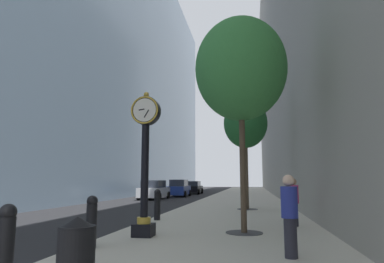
{
  "coord_description": "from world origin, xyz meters",
  "views": [
    {
      "loc": [
        4.13,
        -2.39,
        1.7
      ],
      "look_at": [
        0.96,
        15.65,
        4.35
      ],
      "focal_mm": 31.46,
      "sensor_mm": 36.0,
      "label": 1
    }
  ],
  "objects_px": {
    "street_tree_mid_near": "(245,124)",
    "pedestrian_walking": "(290,213)",
    "bollard_nearest": "(6,242)",
    "trash_bin": "(76,254)",
    "pedestrian_by_clock": "(294,201)",
    "car_blue_near": "(179,188)",
    "street_clock": "(145,155)",
    "car_white_far": "(154,190)",
    "bollard_fourth": "(157,204)",
    "car_black_mid": "(193,188)",
    "bollard_second": "(92,220)",
    "street_tree_near": "(241,69)"
  },
  "relations": [
    {
      "from": "street_tree_mid_near",
      "to": "pedestrian_walking",
      "type": "height_order",
      "value": "street_tree_mid_near"
    },
    {
      "from": "bollard_nearest",
      "to": "trash_bin",
      "type": "relative_size",
      "value": 1.14
    },
    {
      "from": "pedestrian_by_clock",
      "to": "car_blue_near",
      "type": "bearing_deg",
      "value": 111.64
    },
    {
      "from": "street_clock",
      "to": "car_blue_near",
      "type": "bearing_deg",
      "value": 99.9
    },
    {
      "from": "street_clock",
      "to": "car_white_far",
      "type": "height_order",
      "value": "street_clock"
    },
    {
      "from": "bollard_fourth",
      "to": "car_black_mid",
      "type": "bearing_deg",
      "value": 96.88
    },
    {
      "from": "pedestrian_by_clock",
      "to": "car_white_far",
      "type": "xyz_separation_m",
      "value": [
        -9.99,
        17.06,
        -0.18
      ]
    },
    {
      "from": "bollard_fourth",
      "to": "street_tree_mid_near",
      "type": "xyz_separation_m",
      "value": [
        3.45,
        5.48,
        4.03
      ]
    },
    {
      "from": "trash_bin",
      "to": "car_white_far",
      "type": "bearing_deg",
      "value": 103.93
    },
    {
      "from": "bollard_nearest",
      "to": "street_clock",
      "type": "bearing_deg",
      "value": 81.3
    },
    {
      "from": "car_white_far",
      "to": "street_tree_mid_near",
      "type": "bearing_deg",
      "value": -51.95
    },
    {
      "from": "bollard_nearest",
      "to": "pedestrian_by_clock",
      "type": "relative_size",
      "value": 0.74
    },
    {
      "from": "bollard_second",
      "to": "bollard_fourth",
      "type": "bearing_deg",
      "value": 90.0
    },
    {
      "from": "street_clock",
      "to": "car_white_far",
      "type": "relative_size",
      "value": 0.94
    },
    {
      "from": "bollard_fourth",
      "to": "pedestrian_walking",
      "type": "height_order",
      "value": "pedestrian_walking"
    },
    {
      "from": "street_tree_mid_near",
      "to": "pedestrian_walking",
      "type": "xyz_separation_m",
      "value": [
        1.01,
        -11.33,
        -3.78
      ]
    },
    {
      "from": "bollard_second",
      "to": "pedestrian_walking",
      "type": "distance_m",
      "value": 4.48
    },
    {
      "from": "street_tree_near",
      "to": "pedestrian_by_clock",
      "type": "bearing_deg",
      "value": 46.93
    },
    {
      "from": "street_clock",
      "to": "pedestrian_by_clock",
      "type": "relative_size",
      "value": 2.56
    },
    {
      "from": "street_tree_mid_near",
      "to": "pedestrian_by_clock",
      "type": "relative_size",
      "value": 3.75
    },
    {
      "from": "street_tree_near",
      "to": "car_white_far",
      "type": "distance_m",
      "value": 21.06
    },
    {
      "from": "car_white_far",
      "to": "trash_bin",
      "type": "bearing_deg",
      "value": -76.07
    },
    {
      "from": "bollard_nearest",
      "to": "pedestrian_by_clock",
      "type": "xyz_separation_m",
      "value": [
        5.12,
        7.47,
        0.22
      ]
    },
    {
      "from": "pedestrian_walking",
      "to": "car_white_far",
      "type": "xyz_separation_m",
      "value": [
        -9.33,
        21.96,
        -0.22
      ]
    },
    {
      "from": "bollard_fourth",
      "to": "pedestrian_walking",
      "type": "relative_size",
      "value": 0.72
    },
    {
      "from": "pedestrian_walking",
      "to": "car_white_far",
      "type": "relative_size",
      "value": 0.38
    },
    {
      "from": "street_tree_near",
      "to": "car_black_mid",
      "type": "xyz_separation_m",
      "value": [
        -6.88,
        31.1,
        -4.42
      ]
    },
    {
      "from": "car_blue_near",
      "to": "street_clock",
      "type": "bearing_deg",
      "value": -80.1
    },
    {
      "from": "trash_bin",
      "to": "car_blue_near",
      "type": "distance_m",
      "value": 30.27
    },
    {
      "from": "bollard_nearest",
      "to": "car_blue_near",
      "type": "distance_m",
      "value": 29.89
    },
    {
      "from": "pedestrian_walking",
      "to": "car_black_mid",
      "type": "xyz_separation_m",
      "value": [
        -7.89,
        34.22,
        -0.26
      ]
    },
    {
      "from": "bollard_second",
      "to": "pedestrian_walking",
      "type": "xyz_separation_m",
      "value": [
        4.46,
        -0.24,
        0.26
      ]
    },
    {
      "from": "car_blue_near",
      "to": "pedestrian_by_clock",
      "type": "bearing_deg",
      "value": -68.36
    },
    {
      "from": "street_tree_mid_near",
      "to": "car_blue_near",
      "type": "distance_m",
      "value": 17.75
    },
    {
      "from": "street_clock",
      "to": "car_black_mid",
      "type": "relative_size",
      "value": 0.92
    },
    {
      "from": "bollard_second",
      "to": "car_white_far",
      "type": "relative_size",
      "value": 0.27
    },
    {
      "from": "street_clock",
      "to": "trash_bin",
      "type": "xyz_separation_m",
      "value": [
        0.57,
        -4.77,
        -1.73
      ]
    },
    {
      "from": "street_tree_near",
      "to": "pedestrian_walking",
      "type": "bearing_deg",
      "value": -72.1
    },
    {
      "from": "car_blue_near",
      "to": "car_white_far",
      "type": "height_order",
      "value": "car_blue_near"
    },
    {
      "from": "pedestrian_by_clock",
      "to": "car_blue_near",
      "type": "xyz_separation_m",
      "value": [
        -8.8,
        22.19,
        -0.15
      ]
    },
    {
      "from": "street_clock",
      "to": "street_tree_mid_near",
      "type": "xyz_separation_m",
      "value": [
        2.75,
        9.33,
        2.39
      ]
    },
    {
      "from": "pedestrian_walking",
      "to": "street_clock",
      "type": "bearing_deg",
      "value": 151.95
    },
    {
      "from": "bollard_second",
      "to": "trash_bin",
      "type": "height_order",
      "value": "bollard_second"
    },
    {
      "from": "pedestrian_by_clock",
      "to": "pedestrian_walking",
      "type": "bearing_deg",
      "value": -97.69
    },
    {
      "from": "street_clock",
      "to": "bollard_fourth",
      "type": "bearing_deg",
      "value": 100.31
    },
    {
      "from": "pedestrian_walking",
      "to": "street_tree_mid_near",
      "type": "bearing_deg",
      "value": 95.08
    },
    {
      "from": "bollard_nearest",
      "to": "trash_bin",
      "type": "xyz_separation_m",
      "value": [
        1.27,
        -0.2,
        -0.09
      ]
    },
    {
      "from": "street_tree_mid_near",
      "to": "car_black_mid",
      "type": "relative_size",
      "value": 1.35
    },
    {
      "from": "pedestrian_walking",
      "to": "car_black_mid",
      "type": "relative_size",
      "value": 0.37
    },
    {
      "from": "bollard_nearest",
      "to": "pedestrian_walking",
      "type": "bearing_deg",
      "value": 29.92
    }
  ]
}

